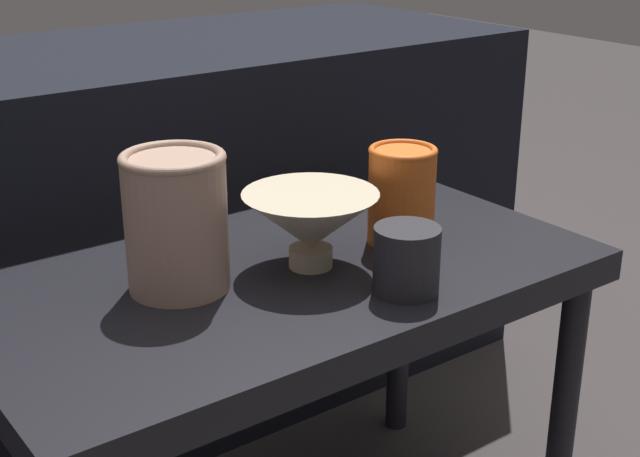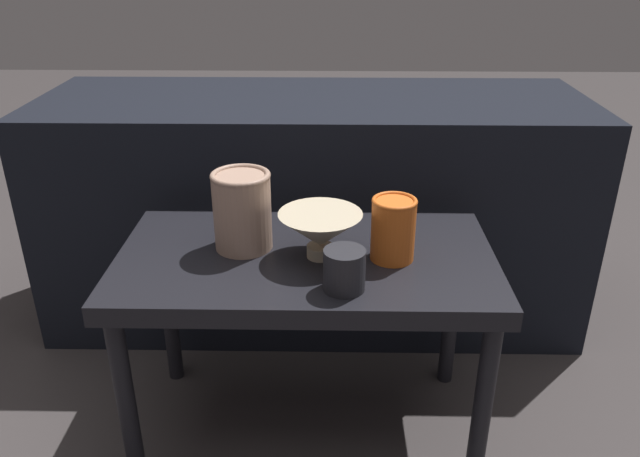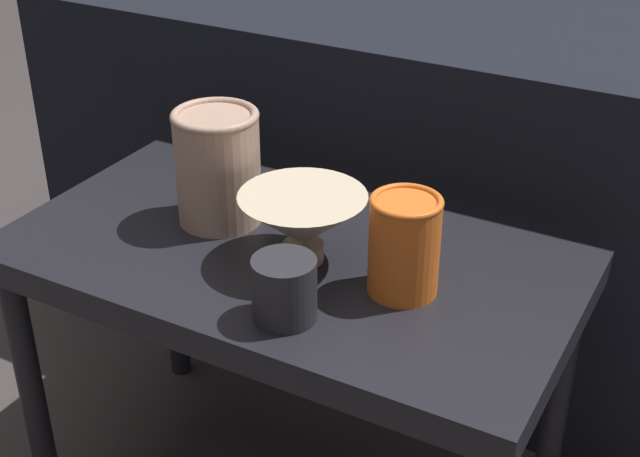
{
  "view_description": "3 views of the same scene",
  "coord_description": "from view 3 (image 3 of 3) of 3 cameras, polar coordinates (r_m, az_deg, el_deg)",
  "views": [
    {
      "loc": [
        -0.55,
        -0.81,
        0.87
      ],
      "look_at": [
        0.03,
        -0.03,
        0.5
      ],
      "focal_mm": 50.0,
      "sensor_mm": 36.0,
      "label": 1
    },
    {
      "loc": [
        0.05,
        -1.09,
        1.02
      ],
      "look_at": [
        0.03,
        -0.04,
        0.52
      ],
      "focal_mm": 35.0,
      "sensor_mm": 36.0,
      "label": 2
    },
    {
      "loc": [
        0.52,
        -0.86,
        1.04
      ],
      "look_at": [
        0.06,
        -0.02,
        0.5
      ],
      "focal_mm": 50.0,
      "sensor_mm": 36.0,
      "label": 3
    }
  ],
  "objects": [
    {
      "name": "couch_backdrop",
      "position": [
        1.64,
        7.37,
        2.92
      ],
      "size": [
        1.45,
        0.5,
        0.63
      ],
      "color": "black",
      "rests_on": "ground_plane"
    },
    {
      "name": "table",
      "position": [
        1.19,
        -2.0,
        -3.57
      ],
      "size": [
        0.75,
        0.41,
        0.44
      ],
      "color": "black",
      "rests_on": "ground_plane"
    },
    {
      "name": "cup",
      "position": [
        1.02,
        -2.29,
        -3.9
      ],
      "size": [
        0.08,
        0.08,
        0.08
      ],
      "color": "#232328",
      "rests_on": "table"
    },
    {
      "name": "vase_textured_left",
      "position": [
        1.21,
        -6.56,
        4.06
      ],
      "size": [
        0.12,
        0.12,
        0.16
      ],
      "color": "tan",
      "rests_on": "table"
    },
    {
      "name": "vase_colorful_right",
      "position": [
        1.05,
        5.42,
        -0.99
      ],
      "size": [
        0.09,
        0.09,
        0.13
      ],
      "color": "orange",
      "rests_on": "table"
    },
    {
      "name": "bowl",
      "position": [
        1.12,
        -1.1,
        0.48
      ],
      "size": [
        0.16,
        0.16,
        0.09
      ],
      "color": "#C1B293",
      "rests_on": "table"
    }
  ]
}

